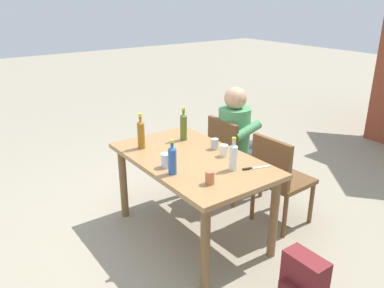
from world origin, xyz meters
TOP-DOWN VIEW (x-y plane):
  - ground_plane at (0.00, 0.00)m, footprint 24.00×24.00m
  - dining_table at (0.00, 0.00)m, footprint 1.42×0.85m
  - chair_far_left at (-0.32, 0.72)m, footprint 0.44×0.44m
  - chair_far_right at (0.32, 0.72)m, footprint 0.46×0.46m
  - person_in_white_shirt at (-0.32, 0.83)m, footprint 0.47×0.61m
  - bottle_olive at (-0.39, 0.18)m, footprint 0.06×0.06m
  - bottle_amber at (-0.43, -0.24)m, footprint 0.06×0.06m
  - bottle_clear at (0.38, 0.12)m, footprint 0.06×0.06m
  - bottle_blue at (0.17, -0.30)m, footprint 0.06×0.06m
  - cup_white at (0.13, 0.24)m, footprint 0.07×0.07m
  - cup_glass at (0.03, -0.28)m, footprint 0.08×0.08m
  - cup_steel at (-0.04, 0.27)m, footprint 0.07×0.07m
  - cup_terracotta at (0.46, -0.18)m, footprint 0.07×0.07m
  - table_knife at (0.46, 0.27)m, footprint 0.09×0.23m
  - backpack_by_near_side at (1.15, 0.08)m, footprint 0.29×0.21m

SIDE VIEW (x-z plane):
  - ground_plane at x=0.00m, z-range 0.00..0.00m
  - backpack_by_near_side at x=1.15m, z-range -0.01..0.41m
  - chair_far_left at x=-0.32m, z-range 0.05..0.92m
  - chair_far_right at x=0.32m, z-range 0.05..0.92m
  - dining_table at x=0.00m, z-range 0.27..1.01m
  - person_in_white_shirt at x=-0.32m, z-range 0.07..1.25m
  - table_knife at x=0.46m, z-range 0.74..0.75m
  - cup_steel at x=-0.04m, z-range 0.74..0.84m
  - cup_terracotta at x=0.46m, z-range 0.74..0.84m
  - cup_white at x=0.13m, z-range 0.74..0.84m
  - cup_glass at x=0.03m, z-range 0.74..0.85m
  - bottle_clear at x=0.38m, z-range 0.72..0.99m
  - bottle_blue at x=0.17m, z-range 0.72..1.00m
  - bottle_olive at x=-0.39m, z-range 0.72..1.04m
  - bottle_amber at x=-0.43m, z-range 0.72..1.04m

